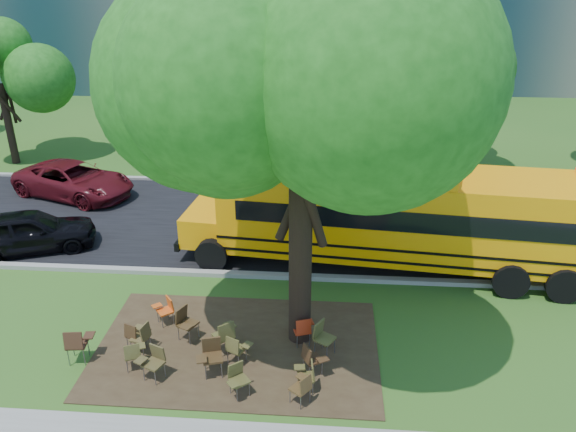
# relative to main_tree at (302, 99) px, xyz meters

# --- Properties ---
(ground) EXTENTS (160.00, 160.00, 0.00)m
(ground) POSITION_rel_main_tree_xyz_m (-2.53, -0.01, -6.19)
(ground) COLOR #27571B
(ground) RESTS_ON ground
(dirt_patch) EXTENTS (7.00, 4.50, 0.03)m
(dirt_patch) POSITION_rel_main_tree_xyz_m (-1.53, -0.51, -6.17)
(dirt_patch) COLOR #382819
(dirt_patch) RESTS_ON ground
(asphalt_road) EXTENTS (80.00, 8.00, 0.04)m
(asphalt_road) POSITION_rel_main_tree_xyz_m (-2.53, 6.99, -6.17)
(asphalt_road) COLOR black
(asphalt_road) RESTS_ON ground
(kerb_near) EXTENTS (80.00, 0.25, 0.14)m
(kerb_near) POSITION_rel_main_tree_xyz_m (-2.53, 2.99, -6.12)
(kerb_near) COLOR gray
(kerb_near) RESTS_ON ground
(kerb_far) EXTENTS (80.00, 0.25, 0.14)m
(kerb_far) POSITION_rel_main_tree_xyz_m (-2.53, 11.09, -6.12)
(kerb_far) COLOR gray
(kerb_far) RESTS_ON ground
(bg_tree_2) EXTENTS (4.80, 4.80, 6.62)m
(bg_tree_2) POSITION_rel_main_tree_xyz_m (-7.53, 15.99, -1.97)
(bg_tree_2) COLOR black
(bg_tree_2) RESTS_ON ground
(bg_tree_3) EXTENTS (5.60, 5.60, 7.84)m
(bg_tree_3) POSITION_rel_main_tree_xyz_m (5.47, 13.99, -1.16)
(bg_tree_3) COLOR black
(bg_tree_3) RESTS_ON ground
(main_tree) EXTENTS (7.20, 7.20, 9.80)m
(main_tree) POSITION_rel_main_tree_xyz_m (0.00, 0.00, 0.00)
(main_tree) COLOR black
(main_tree) RESTS_ON ground
(school_bus) EXTENTS (12.90, 4.03, 3.11)m
(school_bus) POSITION_rel_main_tree_xyz_m (2.94, 4.05, -4.39)
(school_bus) COLOR #FF9C08
(school_bus) RESTS_ON ground
(chair_0) EXTENTS (0.63, 0.62, 0.95)m
(chair_0) POSITION_rel_main_tree_xyz_m (-5.24, -1.35, -5.60)
(chair_0) COLOR #412517
(chair_0) RESTS_ON ground
(chair_1) EXTENTS (0.63, 0.49, 0.78)m
(chair_1) POSITION_rel_main_tree_xyz_m (-4.04, -0.77, -5.71)
(chair_1) COLOR #3F2916
(chair_1) RESTS_ON ground
(chair_2) EXTENTS (0.53, 0.61, 0.78)m
(chair_2) POSITION_rel_main_tree_xyz_m (-3.82, -1.52, -5.70)
(chair_2) COLOR brown
(chair_2) RESTS_ON ground
(chair_3) EXTENTS (0.70, 0.55, 0.86)m
(chair_3) POSITION_rel_main_tree_xyz_m (-3.25, -1.78, -5.65)
(chair_3) COLOR #4A4020
(chair_3) RESTS_ON ground
(chair_4) EXTENTS (0.67, 0.52, 0.81)m
(chair_4) POSITION_rel_main_tree_xyz_m (-1.44, -1.15, -5.69)
(chair_4) COLOR brown
(chair_4) RESTS_ON ground
(chair_5) EXTENTS (0.54, 0.68, 0.80)m
(chair_5) POSITION_rel_main_tree_xyz_m (-1.25, -2.18, -5.69)
(chair_5) COLOR #4E4A22
(chair_5) RESTS_ON ground
(chair_6) EXTENTS (0.50, 0.52, 0.78)m
(chair_6) POSITION_rel_main_tree_xyz_m (0.29, -1.94, -5.70)
(chair_6) COLOR #4D4721
(chair_6) RESTS_ON ground
(chair_7) EXTENTS (0.67, 0.55, 0.82)m
(chair_7) POSITION_rel_main_tree_xyz_m (0.35, -1.40, -5.68)
(chair_7) COLOR #3E2716
(chair_7) RESTS_ON ground
(chair_8) EXTENTS (0.50, 0.64, 0.85)m
(chair_8) POSITION_rel_main_tree_xyz_m (-3.82, -0.86, -5.66)
(chair_8) COLOR brown
(chair_8) RESTS_ON ground
(chair_9) EXTENTS (0.66, 0.53, 0.78)m
(chair_9) POSITION_rel_main_tree_xyz_m (-3.58, 0.40, -5.70)
(chair_9) COLOR #D05216
(chair_9) RESTS_ON ground
(chair_10) EXTENTS (0.59, 0.76, 0.92)m
(chair_10) POSITION_rel_main_tree_xyz_m (-2.88, -0.27, -5.62)
(chair_10) COLOR #453118
(chair_10) RESTS_ON ground
(chair_11) EXTENTS (0.63, 0.79, 0.94)m
(chair_11) POSITION_rel_main_tree_xyz_m (-1.77, -0.74, -5.61)
(chair_11) COLOR #4D4A21
(chair_11) RESTS_ON ground
(chair_12) EXTENTS (0.61, 0.77, 0.91)m
(chair_12) POSITION_rel_main_tree_xyz_m (0.59, -0.62, -5.62)
(chair_12) COLOR brown
(chair_12) RESTS_ON ground
(chair_13) EXTENTS (0.56, 0.62, 0.83)m
(chair_13) POSITION_rel_main_tree_xyz_m (0.11, -0.28, -5.67)
(chair_13) COLOR red
(chair_13) RESTS_ON ground
(chair_14) EXTENTS (0.53, 0.67, 0.79)m
(chair_14) POSITION_rel_main_tree_xyz_m (0.19, -2.36, -5.70)
(chair_14) COLOR #51391C
(chair_14) RESTS_ON ground
(chair_15) EXTENTS (0.64, 0.69, 0.93)m
(chair_15) POSITION_rel_main_tree_xyz_m (-1.97, -1.51, -5.61)
(chair_15) COLOR #442F18
(chair_15) RESTS_ON ground
(black_car) EXTENTS (4.51, 3.07, 1.43)m
(black_car) POSITION_rel_main_tree_xyz_m (-9.25, 4.19, -5.47)
(black_car) COLOR black
(black_car) RESTS_ON ground
(bg_car_red) EXTENTS (5.58, 3.96, 1.41)m
(bg_car_red) POSITION_rel_main_tree_xyz_m (-9.81, 9.01, -5.48)
(bg_car_red) COLOR #520E15
(bg_car_red) RESTS_ON ground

